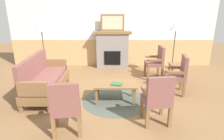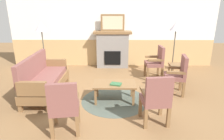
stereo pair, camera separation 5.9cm
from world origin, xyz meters
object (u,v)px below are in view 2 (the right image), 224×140
armchair_front_left (64,105)px  side_table (177,68)px  armchair_by_window_left (156,61)px  floor_lamp_by_chairs (176,30)px  armchair_front_center (156,98)px  armchair_near_fireplace (178,73)px  framed_picture (113,23)px  fireplace (113,49)px  book_on_table (116,84)px  floor_lamp_by_couch (42,30)px  coffee_table (115,85)px  couch (44,79)px

armchair_front_left → side_table: armchair_front_left is taller
armchair_by_window_left → floor_lamp_by_chairs: 1.06m
armchair_front_center → side_table: size_ratio=1.78×
side_table → armchair_near_fireplace: bearing=-107.4°
framed_picture → side_table: (1.84, -1.50, -1.13)m
fireplace → armchair_front_center: bearing=-77.0°
book_on_table → armchair_front_left: armchair_front_left is taller
fireplace → floor_lamp_by_couch: 2.44m
armchair_front_left → book_on_table: bearing=51.7°
coffee_table → framed_picture: bearing=91.4°
framed_picture → coffee_table: 2.86m
book_on_table → side_table: (1.74, 1.20, -0.02)m
framed_picture → floor_lamp_by_chairs: bearing=-28.5°
book_on_table → floor_lamp_by_couch: (-2.11, 1.58, 1.00)m
floor_lamp_by_chairs → armchair_by_window_left: bearing=-168.7°
armchair_front_left → floor_lamp_by_couch: size_ratio=0.58×
floor_lamp_by_couch → book_on_table: bearing=-36.7°
book_on_table → coffee_table: bearing=109.2°
armchair_near_fireplace → floor_lamp_by_couch: 3.90m
framed_picture → couch: (-1.66, -2.29, -1.16)m
couch → book_on_table: bearing=-13.1°
coffee_table → armchair_front_left: 1.49m
book_on_table → armchair_front_left: 1.43m
framed_picture → armchair_by_window_left: 2.00m
armchair_near_fireplace → side_table: (0.22, 0.70, -0.10)m
armchair_front_center → floor_lamp_by_couch: 3.83m
framed_picture → floor_lamp_by_couch: 2.31m
floor_lamp_by_couch → floor_lamp_by_chairs: bearing=1.8°
fireplace → armchair_front_center: fireplace is taller
fireplace → floor_lamp_by_chairs: 2.24m
armchair_by_window_left → armchair_front_left: bearing=-127.8°
coffee_table → floor_lamp_by_chairs: bearing=42.2°
couch → framed_picture: bearing=54.0°
couch → armchair_front_left: same height
book_on_table → armchair_front_center: 1.10m
couch → book_on_table: (1.76, -0.41, 0.06)m
side_table → floor_lamp_by_couch: 4.01m
armchair_near_fireplace → armchair_front_center: bearing=-121.1°
couch → armchair_near_fireplace: same height
armchair_front_center → side_table: 2.27m
armchair_by_window_left → armchair_front_left: (-2.11, -2.71, 0.00)m
couch → armchair_front_center: 2.77m
armchair_near_fireplace → couch: bearing=-178.4°
fireplace → framed_picture: (0.00, 0.00, 0.91)m
couch → floor_lamp_by_chairs: 3.88m
framed_picture → floor_lamp_by_chairs: 2.10m
book_on_table → armchair_front_center: size_ratio=0.24×
side_table → fireplace: bearing=140.8°
fireplace → coffee_table: bearing=-88.6°
fireplace → armchair_by_window_left: fireplace is taller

